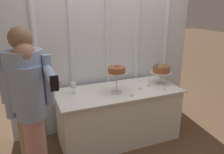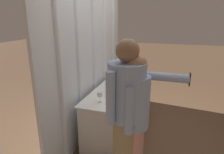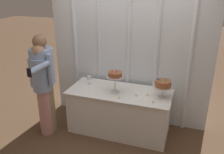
{
  "view_description": "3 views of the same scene",
  "coord_description": "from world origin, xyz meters",
  "px_view_note": "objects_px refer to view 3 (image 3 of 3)",
  "views": [
    {
      "loc": [
        -1.15,
        -2.49,
        1.86
      ],
      "look_at": [
        -0.11,
        0.07,
        0.96
      ],
      "focal_mm": 35.75,
      "sensor_mm": 36.0,
      "label": 1
    },
    {
      "loc": [
        -2.88,
        -0.7,
        1.86
      ],
      "look_at": [
        -0.17,
        0.18,
        0.99
      ],
      "focal_mm": 31.34,
      "sensor_mm": 36.0,
      "label": 2
    },
    {
      "loc": [
        1.03,
        -3.27,
        2.4
      ],
      "look_at": [
        -0.14,
        0.12,
        0.97
      ],
      "focal_mm": 38.08,
      "sensor_mm": 36.0,
      "label": 3
    }
  ],
  "objects_px": {
    "cake_display_nearleft": "(115,76)",
    "tealight_far_left": "(119,98)",
    "cake_display_nearright": "(163,84)",
    "guest_man_pink_jacket": "(44,82)",
    "tealight_far_right": "(153,102)",
    "wine_glass": "(89,78)",
    "tealight_near_left": "(136,95)",
    "cake_table": "(119,111)",
    "guest_girl_blue_dress": "(42,87)",
    "tealight_near_right": "(148,95)"
  },
  "relations": [
    {
      "from": "cake_display_nearright",
      "to": "guest_man_pink_jacket",
      "type": "relative_size",
      "value": 0.19
    },
    {
      "from": "guest_girl_blue_dress",
      "to": "guest_man_pink_jacket",
      "type": "distance_m",
      "value": 0.1
    },
    {
      "from": "wine_glass",
      "to": "guest_girl_blue_dress",
      "type": "bearing_deg",
      "value": -132.49
    },
    {
      "from": "tealight_near_right",
      "to": "guest_girl_blue_dress",
      "type": "distance_m",
      "value": 1.67
    },
    {
      "from": "tealight_far_left",
      "to": "tealight_near_right",
      "type": "xyz_separation_m",
      "value": [
        0.39,
        0.24,
        -0.0
      ]
    },
    {
      "from": "cake_display_nearleft",
      "to": "guest_man_pink_jacket",
      "type": "distance_m",
      "value": 1.15
    },
    {
      "from": "tealight_near_right",
      "to": "guest_girl_blue_dress",
      "type": "bearing_deg",
      "value": -163.57
    },
    {
      "from": "guest_man_pink_jacket",
      "to": "guest_girl_blue_dress",
      "type": "bearing_deg",
      "value": -79.66
    },
    {
      "from": "tealight_far_right",
      "to": "cake_table",
      "type": "bearing_deg",
      "value": 159.19
    },
    {
      "from": "tealight_far_left",
      "to": "cake_display_nearleft",
      "type": "bearing_deg",
      "value": 125.35
    },
    {
      "from": "cake_table",
      "to": "tealight_near_left",
      "type": "height_order",
      "value": "tealight_near_left"
    },
    {
      "from": "tealight_far_left",
      "to": "tealight_near_left",
      "type": "height_order",
      "value": "tealight_far_left"
    },
    {
      "from": "tealight_far_left",
      "to": "tealight_far_right",
      "type": "distance_m",
      "value": 0.51
    },
    {
      "from": "cake_table",
      "to": "wine_glass",
      "type": "relative_size",
      "value": 11.33
    },
    {
      "from": "tealight_near_left",
      "to": "guest_man_pink_jacket",
      "type": "xyz_separation_m",
      "value": [
        -1.45,
        -0.31,
        0.16
      ]
    },
    {
      "from": "cake_display_nearleft",
      "to": "guest_man_pink_jacket",
      "type": "xyz_separation_m",
      "value": [
        -1.1,
        -0.33,
        -0.12
      ]
    },
    {
      "from": "tealight_far_right",
      "to": "wine_glass",
      "type": "bearing_deg",
      "value": 164.13
    },
    {
      "from": "wine_glass",
      "to": "guest_girl_blue_dress",
      "type": "xyz_separation_m",
      "value": [
        -0.55,
        -0.6,
        0.01
      ]
    },
    {
      "from": "guest_girl_blue_dress",
      "to": "tealight_near_right",
      "type": "bearing_deg",
      "value": 16.43
    },
    {
      "from": "cake_display_nearleft",
      "to": "cake_display_nearright",
      "type": "relative_size",
      "value": 1.23
    },
    {
      "from": "cake_display_nearleft",
      "to": "cake_display_nearright",
      "type": "height_order",
      "value": "cake_display_nearleft"
    },
    {
      "from": "tealight_near_left",
      "to": "guest_girl_blue_dress",
      "type": "distance_m",
      "value": 1.49
    },
    {
      "from": "tealight_far_right",
      "to": "guest_man_pink_jacket",
      "type": "bearing_deg",
      "value": -174.44
    },
    {
      "from": "cake_display_nearright",
      "to": "tealight_near_right",
      "type": "xyz_separation_m",
      "value": [
        -0.22,
        -0.03,
        -0.2
      ]
    },
    {
      "from": "cake_display_nearright",
      "to": "tealight_near_left",
      "type": "bearing_deg",
      "value": -166.2
    },
    {
      "from": "cake_display_nearright",
      "to": "wine_glass",
      "type": "distance_m",
      "value": 1.28
    },
    {
      "from": "cake_display_nearleft",
      "to": "wine_glass",
      "type": "relative_size",
      "value": 2.61
    },
    {
      "from": "tealight_far_left",
      "to": "guest_man_pink_jacket",
      "type": "relative_size",
      "value": 0.02
    },
    {
      "from": "tealight_near_right",
      "to": "guest_girl_blue_dress",
      "type": "xyz_separation_m",
      "value": [
        -1.6,
        -0.47,
        0.11
      ]
    },
    {
      "from": "tealight_far_left",
      "to": "tealight_far_right",
      "type": "height_order",
      "value": "tealight_far_left"
    },
    {
      "from": "cake_display_nearright",
      "to": "cake_display_nearleft",
      "type": "bearing_deg",
      "value": -173.72
    },
    {
      "from": "cake_display_nearright",
      "to": "tealight_near_right",
      "type": "distance_m",
      "value": 0.3
    },
    {
      "from": "tealight_far_left",
      "to": "guest_man_pink_jacket",
      "type": "bearing_deg",
      "value": -173.44
    },
    {
      "from": "tealight_far_left",
      "to": "cake_display_nearright",
      "type": "bearing_deg",
      "value": 23.51
    },
    {
      "from": "cake_display_nearright",
      "to": "tealight_far_left",
      "type": "relative_size",
      "value": 8.22
    },
    {
      "from": "cake_table",
      "to": "cake_display_nearright",
      "type": "xyz_separation_m",
      "value": [
        0.68,
        0.01,
        0.58
      ]
    },
    {
      "from": "tealight_far_left",
      "to": "tealight_near_right",
      "type": "relative_size",
      "value": 0.79
    },
    {
      "from": "cake_table",
      "to": "wine_glass",
      "type": "height_order",
      "value": "wine_glass"
    },
    {
      "from": "cake_table",
      "to": "wine_glass",
      "type": "distance_m",
      "value": 0.77
    },
    {
      "from": "cake_display_nearleft",
      "to": "tealight_far_left",
      "type": "height_order",
      "value": "cake_display_nearleft"
    },
    {
      "from": "cake_display_nearright",
      "to": "guest_man_pink_jacket",
      "type": "distance_m",
      "value": 1.88
    },
    {
      "from": "cake_display_nearleft",
      "to": "guest_girl_blue_dress",
      "type": "distance_m",
      "value": 1.17
    },
    {
      "from": "cake_display_nearright",
      "to": "guest_man_pink_jacket",
      "type": "height_order",
      "value": "guest_man_pink_jacket"
    },
    {
      "from": "cake_table",
      "to": "guest_man_pink_jacket",
      "type": "height_order",
      "value": "guest_man_pink_jacket"
    },
    {
      "from": "tealight_near_left",
      "to": "wine_glass",
      "type": "bearing_deg",
      "value": 167.61
    },
    {
      "from": "cake_display_nearleft",
      "to": "guest_man_pink_jacket",
      "type": "bearing_deg",
      "value": -163.52
    },
    {
      "from": "tealight_near_left",
      "to": "tealight_far_left",
      "type": "bearing_deg",
      "value": -142.24
    },
    {
      "from": "guest_girl_blue_dress",
      "to": "guest_man_pink_jacket",
      "type": "height_order",
      "value": "guest_man_pink_jacket"
    },
    {
      "from": "cake_table",
      "to": "tealight_near_right",
      "type": "relative_size",
      "value": 34.93
    },
    {
      "from": "wine_glass",
      "to": "tealight_near_right",
      "type": "height_order",
      "value": "wine_glass"
    }
  ]
}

